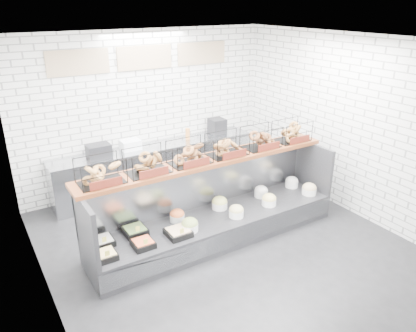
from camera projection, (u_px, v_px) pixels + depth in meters
ground at (227, 247)px, 6.13m from camera, size 5.50×5.50×0.00m
room_shell at (206, 105)px, 5.83m from camera, size 5.02×5.51×3.01m
display_case at (215, 218)px, 6.28m from camera, size 4.00×0.90×1.20m
bagel_shelf at (209, 151)px, 6.02m from camera, size 4.10×0.50×0.40m
prep_counter at (157, 166)px, 7.87m from camera, size 4.00×0.60×1.20m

